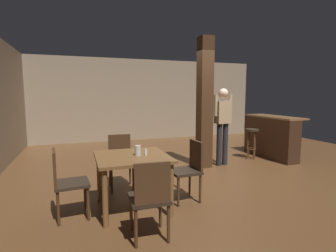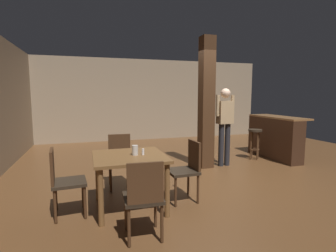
{
  "view_description": "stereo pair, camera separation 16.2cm",
  "coord_description": "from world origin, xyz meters",
  "views": [
    {
      "loc": [
        -2.45,
        -4.56,
        1.58
      ],
      "look_at": [
        -0.91,
        -0.14,
        1.02
      ],
      "focal_mm": 28.0,
      "sensor_mm": 36.0,
      "label": 1
    },
    {
      "loc": [
        -2.3,
        -4.61,
        1.58
      ],
      "look_at": [
        -0.91,
        -0.14,
        1.02
      ],
      "focal_mm": 28.0,
      "sensor_mm": 36.0,
      "label": 2
    }
  ],
  "objects": [
    {
      "name": "chair_east",
      "position": [
        -0.9,
        -1.06,
        0.51
      ],
      "size": [
        0.44,
        0.44,
        0.89
      ],
      "color": "#2D2319",
      "rests_on": "ground_plane"
    },
    {
      "name": "wall_back",
      "position": [
        0.0,
        4.5,
        1.4
      ],
      "size": [
        8.0,
        0.1,
        2.8
      ],
      "primitive_type": "cube",
      "color": "gray",
      "rests_on": "ground_plane"
    },
    {
      "name": "bar_stool_near",
      "position": [
        1.6,
        0.79,
        0.55
      ],
      "size": [
        0.33,
        0.33,
        0.74
      ],
      "color": "#2D2319",
      "rests_on": "ground_plane"
    },
    {
      "name": "pillar",
      "position": [
        0.16,
        0.53,
        1.4
      ],
      "size": [
        0.28,
        0.28,
        2.8
      ],
      "primitive_type": "cube",
      "color": "#422816",
      "rests_on": "ground_plane"
    },
    {
      "name": "napkin_cup",
      "position": [
        -1.69,
        -1.1,
        0.82
      ],
      "size": [
        0.08,
        0.08,
        0.14
      ],
      "primitive_type": "cylinder",
      "color": "beige",
      "rests_on": "dining_table"
    },
    {
      "name": "chair_north",
      "position": [
        -1.78,
        -0.18,
        0.51
      ],
      "size": [
        0.44,
        0.44,
        0.89
      ],
      "color": "#2D2319",
      "rests_on": "ground_plane"
    },
    {
      "name": "ground_plane",
      "position": [
        0.0,
        0.0,
        0.0
      ],
      "size": [
        10.8,
        10.8,
        0.0
      ],
      "primitive_type": "plane",
      "color": "brown"
    },
    {
      "name": "chair_west",
      "position": [
        -2.63,
        -1.09,
        0.51
      ],
      "size": [
        0.45,
        0.45,
        0.89
      ],
      "color": "#2D2319",
      "rests_on": "ground_plane"
    },
    {
      "name": "dining_table",
      "position": [
        -1.76,
        -1.09,
        0.63
      ],
      "size": [
        0.97,
        0.97,
        0.76
      ],
      "color": "brown",
      "rests_on": "ground_plane"
    },
    {
      "name": "standing_person",
      "position": [
        0.6,
        0.5,
        1.0
      ],
      "size": [
        0.47,
        0.23,
        1.72
      ],
      "color": "tan",
      "rests_on": "ground_plane"
    },
    {
      "name": "bar_counter",
      "position": [
        2.16,
        0.78,
        0.53
      ],
      "size": [
        0.56,
        1.63,
        1.05
      ],
      "color": "brown",
      "rests_on": "ground_plane"
    },
    {
      "name": "chair_south",
      "position": [
        -1.75,
        -1.95,
        0.51
      ],
      "size": [
        0.44,
        0.44,
        0.89
      ],
      "color": "#2D2319",
      "rests_on": "ground_plane"
    },
    {
      "name": "salt_shaker",
      "position": [
        -1.58,
        -1.12,
        0.8
      ],
      "size": [
        0.03,
        0.03,
        0.09
      ],
      "primitive_type": "cylinder",
      "color": "silver",
      "rests_on": "dining_table"
    }
  ]
}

